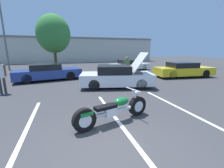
# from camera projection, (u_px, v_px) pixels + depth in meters

# --- Properties ---
(ground_plane) EXTENTS (80.00, 80.00, 0.00)m
(ground_plane) POSITION_uv_depth(u_px,v_px,m) (105.00, 152.00, 3.34)
(ground_plane) COLOR #38383A
(parking_stripe_foreground) EXTENTS (0.12, 5.53, 0.01)m
(parking_stripe_foreground) POSITION_uv_depth(u_px,v_px,m) (23.00, 137.00, 3.90)
(parking_stripe_foreground) COLOR white
(parking_stripe_foreground) RESTS_ON ground
(parking_stripe_middle) EXTENTS (0.12, 5.53, 0.01)m
(parking_stripe_middle) POSITION_uv_depth(u_px,v_px,m) (119.00, 123.00, 4.69)
(parking_stripe_middle) COLOR white
(parking_stripe_middle) RESTS_ON ground
(parking_stripe_back) EXTENTS (0.12, 5.53, 0.01)m
(parking_stripe_back) POSITION_uv_depth(u_px,v_px,m) (188.00, 112.00, 5.48)
(parking_stripe_back) COLOR white
(parking_stripe_back) RESTS_ON ground
(far_building) EXTENTS (32.00, 4.20, 4.40)m
(far_building) POSITION_uv_depth(u_px,v_px,m) (68.00, 49.00, 27.33)
(far_building) COLOR beige
(far_building) RESTS_ON ground
(light_pole) EXTENTS (1.21, 0.28, 8.14)m
(light_pole) POSITION_uv_depth(u_px,v_px,m) (4.00, 29.00, 15.93)
(light_pole) COLOR slate
(light_pole) RESTS_ON ground
(tree_background) EXTENTS (3.81, 3.81, 6.24)m
(tree_background) POSITION_uv_depth(u_px,v_px,m) (53.00, 34.00, 17.34)
(tree_background) COLOR brown
(tree_background) RESTS_ON ground
(motorcycle) EXTENTS (2.59, 0.98, 0.98)m
(motorcycle) POSITION_uv_depth(u_px,v_px,m) (114.00, 110.00, 4.64)
(motorcycle) COLOR black
(motorcycle) RESTS_ON ground
(show_car_hood_open) EXTENTS (4.63, 2.80, 2.09)m
(show_car_hood_open) POSITION_uv_depth(u_px,v_px,m) (117.00, 77.00, 9.17)
(show_car_hood_open) COLOR white
(show_car_hood_open) RESTS_ON ground
(parked_car_mid_right_row) EXTENTS (4.73, 2.73, 1.15)m
(parked_car_mid_right_row) POSITION_uv_depth(u_px,v_px,m) (130.00, 65.00, 16.84)
(parked_car_mid_right_row) COLOR white
(parked_car_mid_right_row) RESTS_ON ground
(parked_car_mid_left_row) EXTENTS (4.95, 2.74, 1.21)m
(parked_car_mid_left_row) POSITION_uv_depth(u_px,v_px,m) (48.00, 72.00, 11.34)
(parked_car_mid_left_row) COLOR navy
(parked_car_mid_left_row) RESTS_ON ground
(parked_car_right_row) EXTENTS (4.90, 2.23, 1.23)m
(parked_car_right_row) POSITION_uv_depth(u_px,v_px,m) (183.00, 70.00, 12.53)
(parked_car_right_row) COLOR yellow
(parked_car_right_row) RESTS_ON ground
(spectator_near_motorcycle) EXTENTS (0.52, 0.22, 1.70)m
(spectator_near_motorcycle) POSITION_uv_depth(u_px,v_px,m) (127.00, 65.00, 12.13)
(spectator_near_motorcycle) COLOR #333338
(spectator_near_motorcycle) RESTS_ON ground
(spectator_by_show_car) EXTENTS (0.52, 0.23, 1.74)m
(spectator_by_show_car) POSITION_uv_depth(u_px,v_px,m) (1.00, 74.00, 7.62)
(spectator_by_show_car) COLOR #333338
(spectator_by_show_car) RESTS_ON ground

